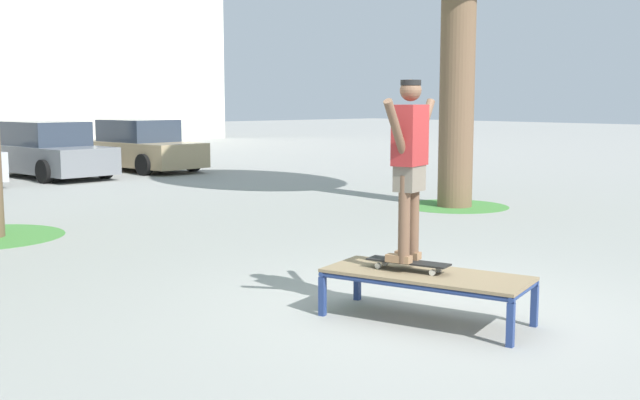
% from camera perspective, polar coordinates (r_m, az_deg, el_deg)
% --- Properties ---
extents(ground_plane, '(120.00, 120.00, 0.00)m').
position_cam_1_polar(ground_plane, '(7.77, 7.75, -8.04)').
color(ground_plane, '#999993').
extents(skate_box, '(1.29, 2.04, 0.46)m').
position_cam_1_polar(skate_box, '(7.31, 7.83, -5.69)').
color(skate_box, navy).
rests_on(skate_box, ground).
extents(skateboard, '(0.43, 0.82, 0.09)m').
position_cam_1_polar(skateboard, '(7.36, 6.51, -4.60)').
color(skateboard, black).
rests_on(skateboard, skate_box).
extents(skater, '(0.98, 0.39, 1.69)m').
position_cam_1_polar(skater, '(7.22, 6.61, 3.15)').
color(skater, brown).
rests_on(skater, skateboard).
extents(grass_patch_near_right, '(2.10, 2.10, 0.01)m').
position_cam_1_polar(grass_patch_near_right, '(15.37, 9.87, -0.44)').
color(grass_patch_near_right, '#47893D').
rests_on(grass_patch_near_right, ground).
extents(car_grey, '(2.24, 4.35, 1.50)m').
position_cam_1_polar(car_grey, '(22.06, -19.33, 3.37)').
color(car_grey, slate).
rests_on(car_grey, ground).
extents(car_tan, '(2.29, 4.37, 1.50)m').
position_cam_1_polar(car_tan, '(23.49, -13.06, 3.81)').
color(car_tan, tan).
rests_on(car_tan, ground).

